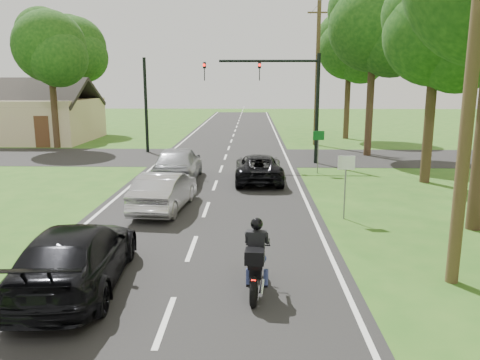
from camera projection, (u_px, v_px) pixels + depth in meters
The scene contains 20 objects.
ground at pixel (192, 249), 12.79m from camera, with size 140.00×140.00×0.00m, color #2A5A19.
road at pixel (218, 176), 22.57m from camera, with size 8.00×100.00×0.01m, color black.
cross_road at pixel (225, 157), 28.44m from camera, with size 60.00×7.00×0.01m, color black.
motorcycle_rider at pixel (256, 264), 9.97m from camera, with size 0.57×1.95×1.68m.
dark_suv at pixel (259, 168), 21.34m from camera, with size 2.08×4.52×1.25m, color black.
silver_sedan at pixel (164, 191), 16.54m from camera, with size 1.45×4.15×1.37m, color #B9B8BD.
silver_suv at pixel (178, 163), 21.39m from camera, with size 1.93×4.80×1.64m, color #A5A8AD.
dark_car_behind at pixel (76, 256), 10.25m from camera, with size 1.99×4.90×1.42m, color black.
traffic_signal at pixel (284, 88), 25.55m from camera, with size 6.38×0.44×6.00m.
signal_pole_far at pixel (146, 106), 29.92m from camera, with size 0.20×0.20×6.00m, color black.
utility_pole_near at pixel (474, 51), 9.63m from camera, with size 1.60×0.28×10.00m.
utility_pole_far at pixel (317, 73), 33.11m from camera, with size 1.60×0.28×10.00m.
sign_white at pixel (346, 172), 15.25m from camera, with size 0.55×0.07×2.12m.
sign_green at pixel (318, 142), 23.07m from camera, with size 0.55×0.07×2.12m.
tree_row_c at pixel (444, 40), 19.86m from camera, with size 4.80×4.65×8.76m.
tree_row_d at pixel (380, 31), 27.43m from camera, with size 5.76×5.58×10.45m.
tree_row_e at pixel (354, 51), 36.36m from camera, with size 5.28×5.12×9.61m.
tree_left_near at pixel (52, 51), 31.12m from camera, with size 5.12×4.96×9.22m.
tree_left_far at pixel (78, 51), 40.81m from camera, with size 5.76×5.58×10.14m.
house at pixel (26, 118), 36.33m from camera, with size 10.20×8.00×4.84m.
Camera 1 is at (1.64, -12.09, 4.45)m, focal length 35.00 mm.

